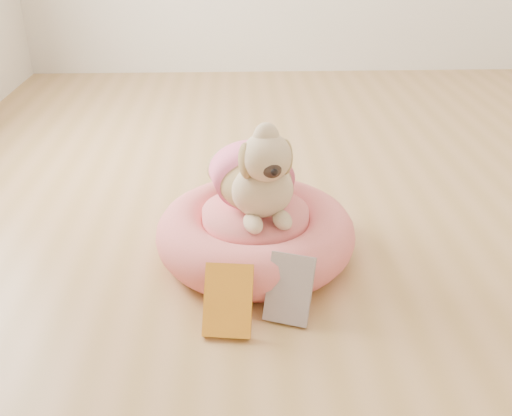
{
  "coord_description": "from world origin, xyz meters",
  "views": [
    {
      "loc": [
        -0.41,
        -2.28,
        1.16
      ],
      "look_at": [
        -0.35,
        -0.51,
        0.22
      ],
      "focal_mm": 40.0,
      "sensor_mm": 36.0,
      "label": 1
    }
  ],
  "objects_px": {
    "dog": "(255,159)",
    "book_yellow": "(228,300)",
    "pet_bed": "(255,233)",
    "book_white": "(289,289)"
  },
  "relations": [
    {
      "from": "dog",
      "to": "book_white",
      "type": "relative_size",
      "value": 2.34
    },
    {
      "from": "dog",
      "to": "book_yellow",
      "type": "height_order",
      "value": "dog"
    },
    {
      "from": "pet_bed",
      "to": "book_yellow",
      "type": "height_order",
      "value": "book_yellow"
    },
    {
      "from": "pet_bed",
      "to": "book_yellow",
      "type": "bearing_deg",
      "value": -103.36
    },
    {
      "from": "book_yellow",
      "to": "dog",
      "type": "bearing_deg",
      "value": 84.27
    },
    {
      "from": "book_yellow",
      "to": "book_white",
      "type": "xyz_separation_m",
      "value": [
        0.19,
        0.05,
        0.0
      ]
    },
    {
      "from": "pet_bed",
      "to": "book_yellow",
      "type": "distance_m",
      "value": 0.43
    },
    {
      "from": "book_yellow",
      "to": "book_white",
      "type": "relative_size",
      "value": 1.02
    },
    {
      "from": "pet_bed",
      "to": "book_white",
      "type": "distance_m",
      "value": 0.38
    },
    {
      "from": "book_white",
      "to": "pet_bed",
      "type": "bearing_deg",
      "value": 123.77
    }
  ]
}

